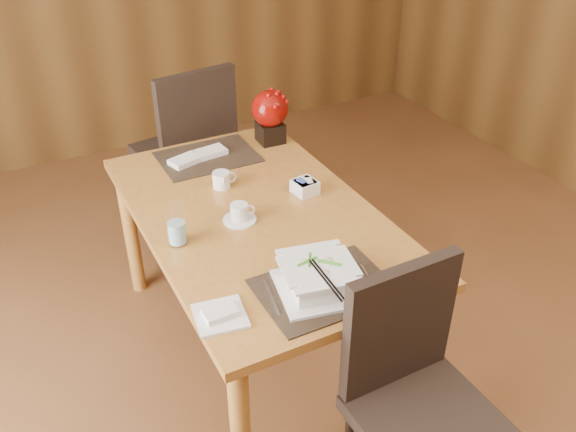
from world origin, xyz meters
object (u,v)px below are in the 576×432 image
near_chair (416,386)px  water_glass (176,224)px  creamer_jug (221,180)px  sugar_caddy (305,187)px  berry_decor (270,113)px  far_chair (190,143)px  bread_plate (220,316)px  dining_table (257,232)px  soup_setting (318,278)px  coffee_cup (239,214)px

near_chair → water_glass: bearing=120.6°
water_glass → creamer_jug: bearing=46.1°
sugar_caddy → berry_decor: size_ratio=0.36×
berry_decor → far_chair: 0.66m
water_glass → bread_plate: size_ratio=1.06×
berry_decor → dining_table: bearing=-120.9°
berry_decor → soup_setting: bearing=-108.2°
coffee_cup → sugar_caddy: coffee_cup is taller
sugar_caddy → bread_plate: bearing=-137.7°
creamer_jug → bread_plate: size_ratio=0.61×
coffee_cup → far_chair: (0.17, 1.10, -0.20)m
coffee_cup → sugar_caddy: bearing=12.3°
coffee_cup → far_chair: 1.14m
near_chair → far_chair: (-0.07, 1.97, 0.05)m
sugar_caddy → near_chair: 0.97m
dining_table → near_chair: bearing=-80.2°
far_chair → dining_table: bearing=76.7°
soup_setting → near_chair: near_chair is taller
creamer_jug → berry_decor: 0.51m
coffee_cup → creamer_jug: coffee_cup is taller
far_chair → sugar_caddy: bearing=90.4°
water_glass → far_chair: 1.25m
bread_plate → far_chair: 1.67m
near_chair → far_chair: size_ratio=0.92×
soup_setting → coffee_cup: bearing=108.0°
creamer_jug → sugar_caddy: creamer_jug is taller
sugar_caddy → water_glass: bearing=-169.9°
far_chair → berry_decor: bearing=108.0°
dining_table → berry_decor: bearing=59.1°
dining_table → creamer_jug: creamer_jug is taller
creamer_jug → near_chair: size_ratio=0.10×
far_chair → near_chair: bearing=83.2°
sugar_caddy → near_chair: (-0.10, -0.94, -0.25)m
creamer_jug → near_chair: (0.20, -1.15, -0.25)m
coffee_cup → near_chair: (0.24, -0.86, -0.25)m
creamer_jug → coffee_cup: bearing=-93.0°
sugar_caddy → berry_decor: bearing=80.2°
bread_plate → near_chair: size_ratio=0.17×
soup_setting → bread_plate: soup_setting is taller
coffee_cup → creamer_jug: (0.04, 0.28, 0.00)m
dining_table → coffee_cup: size_ratio=11.18×
soup_setting → creamer_jug: (-0.02, 0.80, -0.02)m
dining_table → coffee_cup: 0.16m
far_chair → coffee_cup: bearing=72.4°
soup_setting → far_chair: size_ratio=0.31×
berry_decor → bread_plate: bearing=-123.2°
soup_setting → near_chair: 0.47m
soup_setting → near_chair: bearing=-51.1°
soup_setting → berry_decor: bearing=83.1°
soup_setting → near_chair: size_ratio=0.33×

